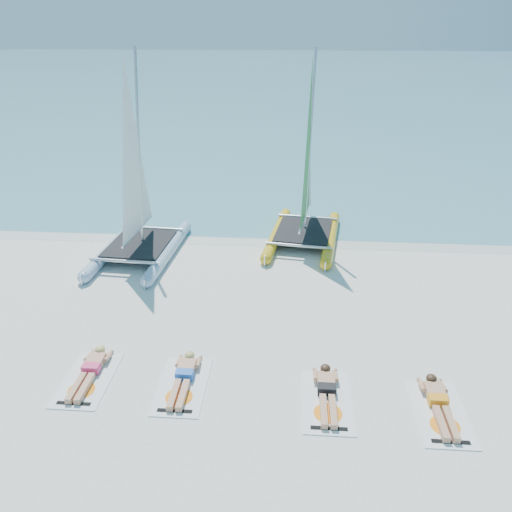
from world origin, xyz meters
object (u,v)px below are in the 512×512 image
at_px(towel_a, 88,379).
at_px(sunbather_b, 184,376).
at_px(sunbather_a, 90,370).
at_px(towel_b, 183,386).
at_px(towel_c, 327,401).
at_px(sunbather_c, 327,391).
at_px(towel_d, 440,413).
at_px(catamaran_yellow, 307,181).
at_px(catamaran_blue, 136,197).
at_px(sunbather_d, 438,402).

height_order(towel_a, sunbather_b, sunbather_b).
relative_size(sunbather_a, towel_b, 0.93).
height_order(towel_c, sunbather_c, sunbather_c).
distance_m(sunbather_b, towel_d, 5.23).
bearing_deg(sunbather_c, sunbather_b, 175.40).
relative_size(catamaran_yellow, towel_a, 3.45).
xyz_separation_m(sunbather_a, sunbather_b, (2.06, -0.06, 0.00)).
bearing_deg(sunbather_b, catamaran_blue, 113.48).
relative_size(sunbather_c, towel_d, 0.93).
height_order(catamaran_yellow, towel_c, catamaran_yellow).
bearing_deg(towel_d, catamaran_yellow, 106.15).
height_order(towel_a, towel_b, same).
bearing_deg(catamaran_blue, towel_c, -45.65).
relative_size(catamaran_blue, sunbather_b, 3.75).
xyz_separation_m(catamaran_yellow, sunbather_a, (-4.74, -8.03, -1.89)).
xyz_separation_m(towel_a, sunbather_d, (7.25, -0.27, 0.11)).
bearing_deg(towel_c, sunbather_d, 0.63).
bearing_deg(catamaran_yellow, towel_a, -112.40).
relative_size(towel_c, sunbather_c, 1.07).
relative_size(catamaran_blue, towel_a, 3.50).
height_order(sunbather_a, towel_d, sunbather_a).
bearing_deg(towel_b, sunbather_d, -2.40).
xyz_separation_m(catamaran_blue, sunbather_a, (0.64, -6.16, -1.81)).
bearing_deg(sunbather_d, towel_a, 177.84).
distance_m(towel_d, sunbather_d, 0.22).
distance_m(catamaran_yellow, sunbather_b, 8.72).
bearing_deg(sunbather_d, towel_b, 177.60).
distance_m(catamaran_yellow, towel_d, 9.26).
xyz_separation_m(sunbather_c, sunbather_d, (2.19, -0.17, 0.00)).
bearing_deg(towel_a, sunbather_a, 90.00).
xyz_separation_m(sunbather_a, towel_d, (7.25, -0.66, -0.11)).
bearing_deg(sunbather_a, towel_d, -5.18).
distance_m(catamaran_blue, catamaran_yellow, 5.69).
relative_size(towel_a, sunbather_c, 1.07).
bearing_deg(catamaran_yellow, sunbather_c, -80.21).
bearing_deg(towel_a, towel_b, -1.57).
bearing_deg(sunbather_d, catamaran_blue, 139.99).
height_order(towel_a, sunbather_a, sunbather_a).
bearing_deg(towel_b, sunbather_c, -0.94).
xyz_separation_m(towel_a, towel_b, (2.06, -0.06, 0.00)).
distance_m(catamaran_yellow, towel_c, 8.76).
distance_m(sunbather_c, sunbather_d, 2.20).
bearing_deg(towel_c, towel_a, 176.63).
relative_size(towel_c, towel_d, 1.00).
height_order(catamaran_yellow, sunbather_b, catamaran_yellow).
relative_size(towel_b, sunbather_c, 1.07).
distance_m(sunbather_b, towel_c, 3.03).
distance_m(catamaran_blue, sunbather_b, 7.01).
xyz_separation_m(catamaran_yellow, towel_c, (0.33, -8.52, -2.00)).
xyz_separation_m(towel_c, sunbather_d, (2.19, 0.02, 0.11)).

